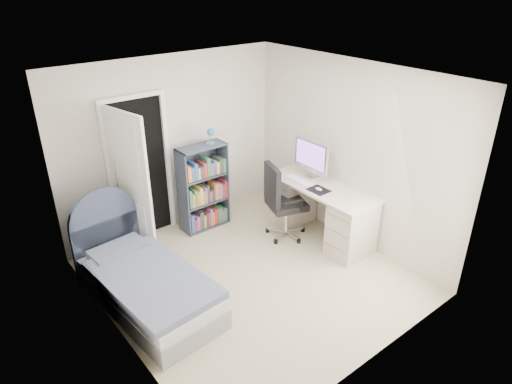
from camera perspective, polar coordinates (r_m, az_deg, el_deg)
room_shell at (r=5.20m, az=-0.62°, el=0.60°), size 3.50×3.70×2.60m
door at (r=6.15m, az=-15.08°, el=1.63°), size 0.92×0.82×2.06m
bed at (r=5.46m, az=-13.73°, el=-11.00°), size 1.04×1.96×1.17m
nightstand at (r=6.43m, az=-17.49°, el=-4.39°), size 0.37×0.37×0.55m
floor_lamp at (r=6.34m, az=-16.30°, el=-2.06°), size 0.21×0.21×1.49m
bookcase at (r=6.69m, az=-6.50°, el=0.16°), size 0.71×0.31×1.51m
desk at (r=6.52m, az=8.05°, el=-2.10°), size 0.65×1.63×1.34m
office_chair at (r=6.36m, az=3.13°, el=-0.78°), size 0.63×0.64×1.12m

